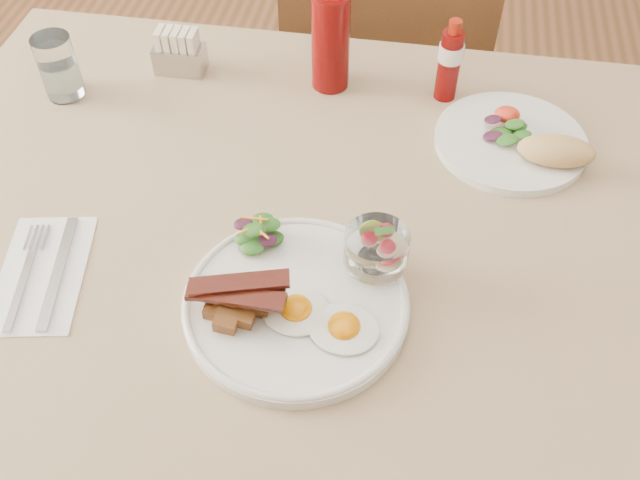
% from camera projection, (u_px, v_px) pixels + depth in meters
% --- Properties ---
extents(table, '(1.33, 0.88, 0.75)m').
position_uv_depth(table, '(345.00, 258.00, 1.06)').
color(table, '#54381A').
rests_on(table, ground).
extents(chair_far, '(0.42, 0.42, 0.93)m').
position_uv_depth(chair_far, '(386.00, 74.00, 1.59)').
color(chair_far, '#54381A').
rests_on(chair_far, ground).
extents(main_plate, '(0.28, 0.28, 0.02)m').
position_uv_depth(main_plate, '(296.00, 305.00, 0.88)').
color(main_plate, white).
rests_on(main_plate, table).
extents(fried_eggs, '(0.17, 0.12, 0.02)m').
position_uv_depth(fried_eggs, '(320.00, 318.00, 0.85)').
color(fried_eggs, white).
rests_on(fried_eggs, main_plate).
extents(bacon_potato_pile, '(0.13, 0.07, 0.05)m').
position_uv_depth(bacon_potato_pile, '(236.00, 301.00, 0.84)').
color(bacon_potato_pile, brown).
rests_on(bacon_potato_pile, main_plate).
extents(side_salad, '(0.07, 0.07, 0.04)m').
position_uv_depth(side_salad, '(258.00, 234.00, 0.92)').
color(side_salad, '#1E5215').
rests_on(side_salad, main_plate).
extents(fruit_cup, '(0.08, 0.08, 0.08)m').
position_uv_depth(fruit_cup, '(377.00, 249.00, 0.87)').
color(fruit_cup, white).
rests_on(fruit_cup, main_plate).
extents(second_plate, '(0.24, 0.23, 0.06)m').
position_uv_depth(second_plate, '(521.00, 142.00, 1.07)').
color(second_plate, white).
rests_on(second_plate, table).
extents(ketchup_bottle, '(0.08, 0.08, 0.18)m').
position_uv_depth(ketchup_bottle, '(331.00, 39.00, 1.13)').
color(ketchup_bottle, '#5D0505').
rests_on(ketchup_bottle, table).
extents(hot_sauce_bottle, '(0.04, 0.04, 0.14)m').
position_uv_depth(hot_sauce_bottle, '(450.00, 61.00, 1.12)').
color(hot_sauce_bottle, '#5D0505').
rests_on(hot_sauce_bottle, table).
extents(sugar_caddy, '(0.08, 0.05, 0.08)m').
position_uv_depth(sugar_caddy, '(179.00, 53.00, 1.19)').
color(sugar_caddy, '#AEAEB2').
rests_on(sugar_caddy, table).
extents(water_glass, '(0.06, 0.06, 0.10)m').
position_uv_depth(water_glass, '(60.00, 70.00, 1.14)').
color(water_glass, white).
rests_on(water_glass, table).
extents(napkin_cutlery, '(0.14, 0.21, 0.01)m').
position_uv_depth(napkin_cutlery, '(43.00, 273.00, 0.92)').
color(napkin_cutlery, white).
rests_on(napkin_cutlery, table).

